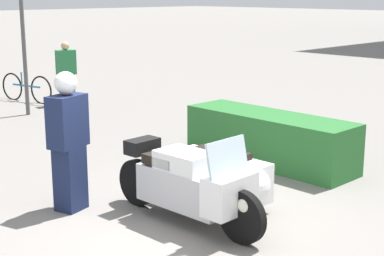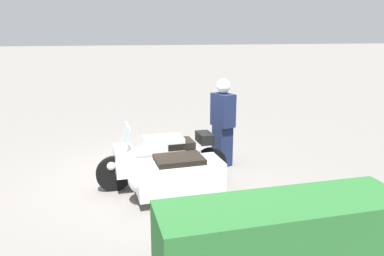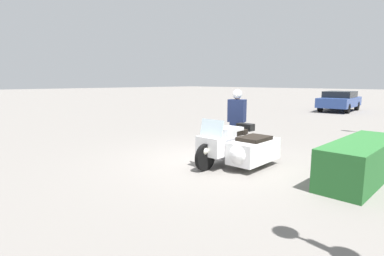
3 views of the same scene
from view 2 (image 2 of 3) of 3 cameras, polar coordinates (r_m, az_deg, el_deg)
name	(u,v)px [view 2 (image 2 of 3)]	position (r m, az deg, el deg)	size (l,w,h in m)	color
ground_plane	(157,178)	(7.08, -5.33, -7.65)	(160.00, 160.00, 0.00)	slate
police_motorcycle	(166,167)	(6.31, -3.99, -5.97)	(2.35, 1.31, 1.14)	black
officer_rider	(223,121)	(7.51, 4.71, 1.13)	(0.41, 0.54, 1.77)	#192347
hedge_bush_curbside	(283,235)	(4.56, 13.75, -15.50)	(2.92, 0.86, 0.81)	#28662D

